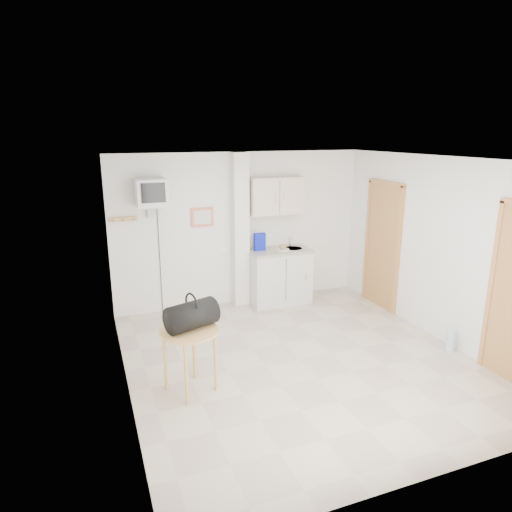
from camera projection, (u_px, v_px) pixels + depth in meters
name	position (u px, v px, depth m)	size (l,w,h in m)	color
ground	(299.00, 360.00, 5.80)	(4.50, 4.50, 0.00)	#BFB299
room_envelope	(317.00, 239.00, 5.56)	(4.24, 4.54, 2.55)	white
kitchenette	(278.00, 256.00, 7.59)	(1.03, 0.58, 2.10)	silver
crt_television	(151.00, 193.00, 6.62)	(0.44, 0.45, 2.15)	slate
round_table	(189.00, 338.00, 4.96)	(0.64, 0.64, 0.73)	#BA824A
duffel_bag	(192.00, 315.00, 4.94)	(0.62, 0.47, 0.41)	black
water_bottle	(451.00, 340.00, 6.01)	(0.11, 0.11, 0.34)	#AAC5DF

